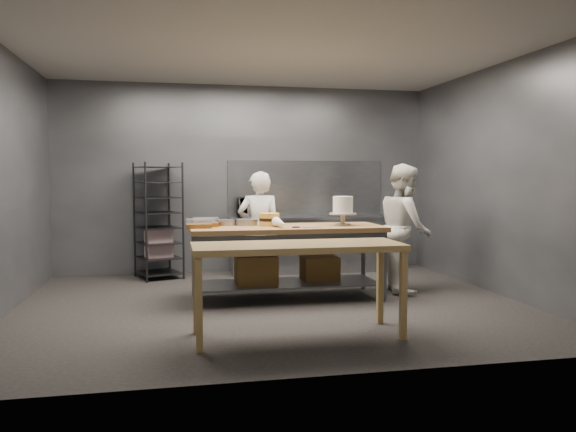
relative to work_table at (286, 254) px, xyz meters
The scene contains 16 objects.
ground 0.66m from the work_table, 128.68° to the right, with size 6.00×6.00×0.00m, color black.
back_wall 2.43m from the work_table, 95.36° to the left, with size 6.00×0.04×3.00m, color #4C4F54.
work_table is the anchor object (origin of this frame).
near_counter 1.70m from the work_table, 97.49° to the right, with size 2.00×0.70×0.90m.
back_counter 2.08m from the work_table, 67.61° to the left, with size 2.60×0.60×0.90m.
splashback_panel 2.48m from the work_table, 70.39° to the left, with size 2.60×0.02×0.90m, color slate.
speed_rack 2.45m from the work_table, 131.01° to the left, with size 0.78×0.81×1.75m.
chef_behind 0.75m from the work_table, 108.98° to the left, with size 0.59×0.39×1.61m, color silver.
chef_right 1.70m from the work_table, ahead, with size 0.83×0.65×1.71m, color silver.
microwave 1.98m from the work_table, 92.79° to the left, with size 0.54×0.37×0.30m, color black.
frosted_cake_stand 0.93m from the work_table, ahead, with size 0.34×0.34×0.37m.
layer_cake 0.48m from the work_table, 156.60° to the left, with size 0.25×0.25×0.16m.
cake_pans 0.85m from the work_table, 162.12° to the left, with size 0.81×0.31×0.07m.
piping_bag 0.48m from the work_table, 116.83° to the right, with size 0.12×0.12×0.38m, color white.
offset_spatula 0.47m from the work_table, 58.14° to the right, with size 0.36×0.02×0.02m.
pastry_clamshells 1.11m from the work_table, behind, with size 0.40×0.38×0.11m.
Camera 1 is at (-1.17, -6.58, 1.53)m, focal length 35.00 mm.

